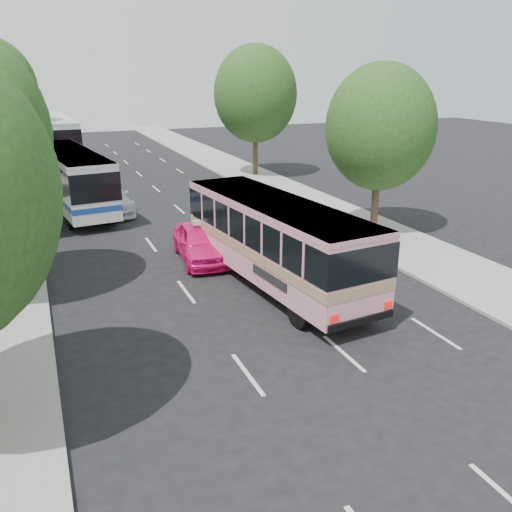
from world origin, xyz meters
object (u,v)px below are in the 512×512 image
pink_bus (275,234)px  pink_taxi (200,242)px  white_pickup (105,197)px  tour_coach_front (72,175)px  tour_coach_rear (52,137)px

pink_bus → pink_taxi: size_ratio=2.25×
pink_bus → white_pickup: (-4.22, 13.56, -1.14)m
tour_coach_front → white_pickup: bearing=-41.8°
pink_bus → pink_taxi: 4.29m
white_pickup → tour_coach_front: 2.25m
pink_taxi → pink_bus: bearing=-60.8°
white_pickup → tour_coach_rear: tour_coach_rear is taller
white_pickup → tour_coach_rear: bearing=92.3°
white_pickup → tour_coach_front: tour_coach_front is taller
pink_taxi → tour_coach_front: bearing=115.5°
pink_taxi → white_pickup: (-2.53, 9.81, 0.06)m
pink_bus → white_pickup: 14.25m
pink_bus → tour_coach_rear: 31.33m
pink_bus → pink_taxi: pink_bus is taller
pink_bus → white_pickup: bearing=101.1°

